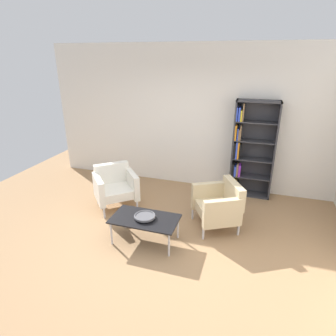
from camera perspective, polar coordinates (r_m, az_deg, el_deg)
ground_plane at (r=4.36m, az=-2.34°, el=-15.80°), size 8.32×8.32×0.00m
plaster_back_panel at (r=5.95m, az=5.65°, el=9.92°), size 6.40×0.12×2.90m
bookshelf_tall at (r=5.76m, az=15.98°, el=3.34°), size 0.80×0.30×1.90m
coffee_table_low at (r=4.32m, az=-4.66°, el=-10.38°), size 1.00×0.56×0.40m
decorative_bowl at (r=4.28m, az=-4.68°, el=-9.63°), size 0.32×0.32×0.05m
armchair_by_bookshelf at (r=4.70m, az=10.30°, el=-7.14°), size 0.91×0.93×0.78m
armchair_spare_guest at (r=5.33m, az=-10.59°, el=-3.54°), size 0.95×0.94×0.78m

